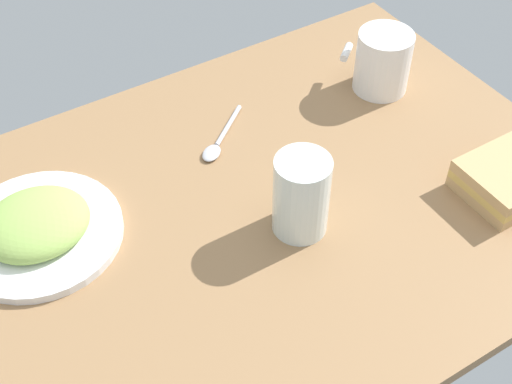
# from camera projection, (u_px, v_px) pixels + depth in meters

# --- Properties ---
(tabletop) EXTENTS (0.90, 0.64, 0.02)m
(tabletop) POSITION_uv_depth(u_px,v_px,m) (256.00, 213.00, 0.94)
(tabletop) COLOR #936D47
(tabletop) RESTS_ON ground
(plate_of_food) EXTENTS (0.21, 0.21, 0.05)m
(plate_of_food) POSITION_uv_depth(u_px,v_px,m) (37.00, 227.00, 0.88)
(plate_of_food) COLOR white
(plate_of_food) RESTS_ON tabletop
(coffee_mug_black) EXTENTS (0.10, 0.10, 0.10)m
(coffee_mug_black) POSITION_uv_depth(u_px,v_px,m) (383.00, 61.00, 1.07)
(coffee_mug_black) COLOR white
(coffee_mug_black) RESTS_ON tabletop
(sandwich_main) EXTENTS (0.12, 0.10, 0.04)m
(sandwich_main) POSITION_uv_depth(u_px,v_px,m) (507.00, 179.00, 0.93)
(sandwich_main) COLOR tan
(sandwich_main) RESTS_ON tabletop
(glass_of_milk) EXTENTS (0.07, 0.07, 0.11)m
(glass_of_milk) POSITION_uv_depth(u_px,v_px,m) (301.00, 199.00, 0.87)
(glass_of_milk) COLOR silver
(glass_of_milk) RESTS_ON tabletop
(spoon) EXTENTS (0.11, 0.09, 0.01)m
(spoon) POSITION_uv_depth(u_px,v_px,m) (219.00, 142.00, 1.01)
(spoon) COLOR silver
(spoon) RESTS_ON tabletop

